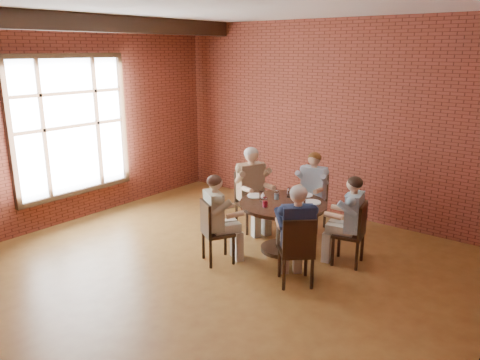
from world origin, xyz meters
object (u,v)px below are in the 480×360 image
Objects in this scene: chair_a at (354,231)px; diner_a at (349,221)px; diner_b at (312,192)px; diner_e at (296,235)px; diner_c at (252,190)px; chair_b at (314,199)px; chair_d at (213,229)px; chair_c at (250,198)px; dining_table at (283,217)px; diner_d at (218,219)px; chair_e at (297,249)px; smartphone at (294,212)px.

diner_a is (-0.07, -0.02, 0.14)m from chair_a.
diner_e is at bearing -72.11° from diner_b.
diner_e is (1.55, -1.14, -0.04)m from diner_c.
chair_d is (-0.41, -2.05, -0.01)m from chair_b.
dining_table is at bearing -90.00° from chair_c.
chair_c is 0.74× the size of diner_e.
chair_c is 2.02m from diner_e.
diner_d is at bearing -135.89° from chair_c.
dining_table is 0.98× the size of diner_b.
diner_d is at bearing -107.81° from diner_b.
diner_e reaches higher than diner_a.
chair_d is (-1.49, -1.14, -0.14)m from diner_a.
diner_b reaches higher than dining_table.
diner_d reaches higher than chair_e.
diner_a reaches higher than chair_c.
diner_d is 1.19m from diner_e.
diner_a is 0.92× the size of diner_c.
chair_b is at bearing 110.09° from smartphone.
chair_a is at bearing 90.00° from diner_a.
diner_d is at bearing -66.69° from chair_a.
diner_d is (0.37, -1.28, -0.06)m from diner_c.
chair_c is at bearing -78.81° from diner_e.
chair_e is (1.24, 0.08, -0.13)m from diner_d.
dining_table is 0.48m from smartphone.
chair_e is at bearing -52.68° from smartphone.
chair_d is at bearing -107.80° from chair_b.
diner_b is (-1.07, 0.83, 0.02)m from diner_a.
diner_e reaches higher than smartphone.
dining_table is 1.12m from chair_b.
chair_c reaches higher than smartphone.
chair_b is 0.95× the size of chair_c.
chair_b is 1.47m from smartphone.
diner_b is 1.44× the size of chair_d.
dining_table is at bearing 144.87° from smartphone.
dining_table is at bearing -90.00° from diner_d.
diner_b is at bearing -137.93° from chair_a.
chair_c reaches higher than chair_e.
dining_table is 9.61× the size of smartphone.
smartphone is (1.22, -0.66, 0.07)m from diner_c.
diner_e is at bearing -100.64° from chair_c.
dining_table is 1.01m from diner_d.
diner_c reaches higher than smartphone.
diner_c is at bearing -79.31° from diner_e.
chair_b is 0.17m from diner_b.
chair_d is 1.15m from smartphone.
diner_e reaches higher than chair_a.
diner_b is 0.99× the size of diner_e.
diner_d is (0.04, 0.07, 0.14)m from chair_d.
diner_b is at bearing -140.29° from diner_a.
chair_b is at bearing -140.25° from chair_a.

